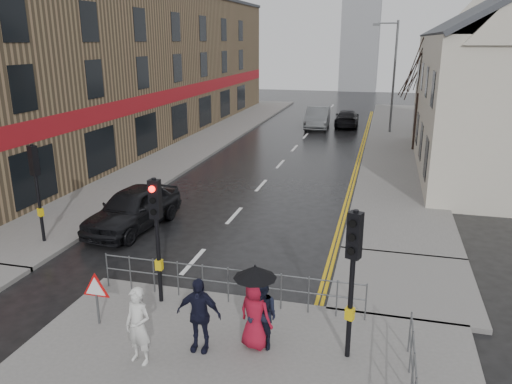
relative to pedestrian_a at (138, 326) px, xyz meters
The scene contains 21 objects.
ground 2.68m from the pedestrian_a, 111.02° to the left, with size 120.00×120.00×0.00m, color black.
left_pavement 26.39m from the pedestrian_a, 106.27° to the left, with size 4.00×44.00×0.14m, color #605E5B.
right_pavement 27.91m from the pedestrian_a, 78.40° to the left, with size 4.00×40.00×0.14m, color #605E5B.
pavement_bridge_right 7.79m from the pedestrian_a, 43.50° to the left, with size 4.00×4.20×0.14m, color #605E5B.
building_left_terrace 27.81m from the pedestrian_a, 117.93° to the left, with size 8.00×42.00×10.00m, color brown.
church_tower 64.82m from the pedestrian_a, 89.46° to the left, with size 5.00×5.00×18.00m, color gray.
traffic_signal_near_left 2.99m from the pedestrian_a, 105.37° to the left, with size 0.28×0.27×3.40m.
traffic_signal_near_right 4.73m from the pedestrian_a, 17.01° to the left, with size 0.34×0.33×3.40m.
traffic_signal_far_left 8.44m from the pedestrian_a, 140.20° to the left, with size 0.34×0.33×3.40m.
guard_railing_front 3.11m from the pedestrian_a, 70.09° to the left, with size 7.14×0.04×1.00m.
warning_sign 2.03m from the pedestrian_a, 146.63° to the left, with size 0.80×0.07×1.35m.
street_lamp 30.94m from the pedestrian_a, 80.77° to the left, with size 1.83×0.25×8.00m.
tree_near 25.54m from the pedestrian_a, 74.80° to the left, with size 2.40×2.40×6.58m.
tree_far 33.27m from the pedestrian_a, 77.60° to the left, with size 2.40×2.40×5.64m.
pedestrian_a is the anchor object (origin of this frame).
pedestrian_b 2.68m from the pedestrian_a, 26.15° to the left, with size 0.79×0.62×1.62m, color black.
pedestrian_with_umbrella 2.55m from the pedestrian_a, 27.39° to the left, with size 0.96×0.96×1.99m.
pedestrian_d 1.31m from the pedestrian_a, 35.17° to the left, with size 1.02×0.42×1.74m, color black.
car_parked 8.61m from the pedestrian_a, 118.71° to the left, with size 1.85×4.60×1.57m, color black.
car_mid 31.47m from the pedestrian_a, 90.96° to the left, with size 1.75×5.02×1.66m, color #4A4D4F.
car_far 32.92m from the pedestrian_a, 87.07° to the left, with size 1.88×4.61×1.34m, color black.
Camera 1 is at (5.64, -10.64, 6.80)m, focal length 35.00 mm.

